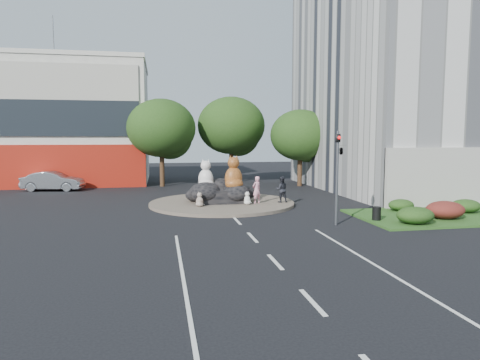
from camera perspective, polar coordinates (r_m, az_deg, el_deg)
The scene contains 22 objects.
ground at distance 20.14m, azimuth 1.68°, elevation -7.68°, with size 120.00×120.00×0.00m, color black.
roundabout_island at distance 29.79m, azimuth -2.43°, elevation -3.10°, with size 10.00×10.00×0.20m, color brown.
rock_plinth at distance 29.71m, azimuth -2.43°, elevation -2.05°, with size 3.20×2.60×0.90m, color black, non-canonical shape.
shophouse_block at distance 49.06m, azimuth -27.19°, elevation 6.87°, with size 25.20×12.30×17.40m.
grass_verge at distance 27.81m, azimuth 25.24°, elevation -4.37°, with size 10.00×6.00×0.12m, color #2D501A.
tree_left at distance 41.21m, azimuth -10.34°, elevation 6.44°, with size 6.46×6.46×8.27m.
tree_mid at distance 43.81m, azimuth -1.10°, elevation 6.89°, with size 6.84×6.84×8.76m.
tree_right at distance 41.38m, azimuth 8.09°, elevation 5.61°, with size 5.70×5.70×7.30m.
hedge_near_green at distance 24.42m, azimuth 22.32°, elevation -4.37°, with size 2.00×1.60×0.90m, color #173811.
hedge_red at distance 26.63m, azimuth 25.68°, elevation -3.60°, with size 2.20×1.76×0.99m, color #4C1614.
hedge_mid_green at distance 29.33m, azimuth 27.88°, elevation -3.07°, with size 1.80×1.44×0.81m, color #173811.
hedge_back_green at distance 28.39m, azimuth 20.69°, elevation -3.13°, with size 1.60×1.28×0.72m, color #173811.
traffic_light at distance 23.11m, azimuth 13.09°, elevation 2.98°, with size 0.44×1.24×5.00m.
street_lamp at distance 32.02m, azimuth 21.53°, elevation 5.12°, with size 2.34×0.22×8.06m.
cat_white at distance 29.77m, azimuth -4.58°, elevation 0.82°, with size 1.24×1.07×2.06m, color silver, non-canonical shape.
cat_tabby at distance 29.22m, azimuth -0.87°, elevation 1.02°, with size 1.41×1.22×2.34m, color #AF5B24, non-canonical shape.
kitten_calico at distance 27.80m, azimuth -5.42°, elevation -2.56°, with size 0.57×0.50×0.95m, color silver, non-canonical shape.
kitten_white at distance 28.46m, azimuth 0.97°, elevation -2.40°, with size 0.54×0.46×0.89m, color silver, non-canonical shape.
pedestrian_pink at distance 28.96m, azimuth 2.23°, elevation -1.32°, with size 0.67×0.44×1.84m, color pink.
pedestrian_dark at distance 29.54m, azimuth 5.54°, elevation -1.26°, with size 0.87×0.67×1.78m, color black.
parked_car at distance 40.78m, azimuth -23.67°, elevation -0.14°, with size 1.79×5.14×1.69m, color #929599.
litter_bin at distance 24.78m, azimuth 17.74°, elevation -4.26°, with size 0.47×0.47×0.74m, color black.
Camera 1 is at (-4.19, -19.14, 4.67)m, focal length 32.00 mm.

